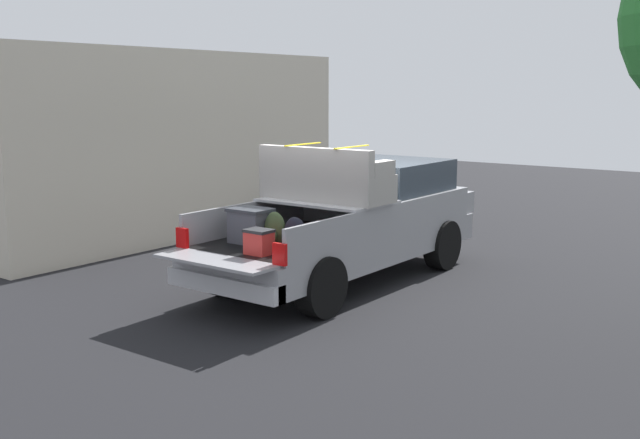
# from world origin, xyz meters

# --- Properties ---
(ground_plane) EXTENTS (40.00, 40.00, 0.00)m
(ground_plane) POSITION_xyz_m (0.00, 0.00, 0.00)
(ground_plane) COLOR black
(pickup_truck) EXTENTS (6.05, 2.06, 2.23)m
(pickup_truck) POSITION_xyz_m (0.36, 0.00, 0.97)
(pickup_truck) COLOR gray
(pickup_truck) RESTS_ON ground_plane
(building_facade) EXTENTS (8.77, 0.36, 3.84)m
(building_facade) POSITION_xyz_m (1.20, 4.53, 1.92)
(building_facade) COLOR beige
(building_facade) RESTS_ON ground_plane
(trash_can) EXTENTS (0.60, 0.60, 0.98)m
(trash_can) POSITION_xyz_m (3.52, 3.19, 0.50)
(trash_can) COLOR #2D2D33
(trash_can) RESTS_ON ground_plane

